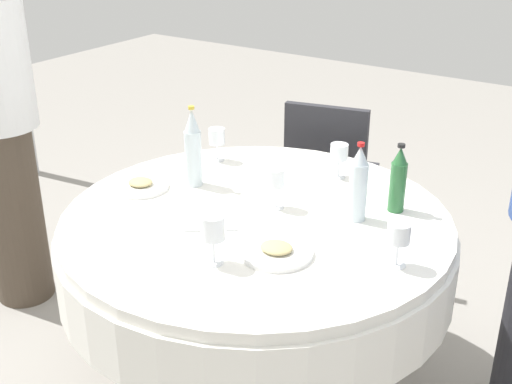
{
  "coord_description": "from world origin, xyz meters",
  "views": [
    {
      "loc": [
        -1.16,
        1.73,
        1.79
      ],
      "look_at": [
        0.0,
        0.0,
        0.83
      ],
      "focal_mm": 46.54,
      "sensor_mm": 36.0,
      "label": 1
    }
  ],
  "objects_px": {
    "chair_near": "(329,169)",
    "person_far": "(0,130)",
    "bottle_green_outer": "(398,180)",
    "wine_glass_east": "(217,138)",
    "wine_glass_inner": "(339,153)",
    "plate_mid": "(141,186)",
    "bottle_clear_front": "(193,149)",
    "wine_glass_south": "(276,180)",
    "wine_glass_near": "(213,229)",
    "dining_table": "(256,252)",
    "plate_inner": "(276,251)",
    "wine_glass_rear": "(399,234)",
    "bottle_clear_far": "(358,184)"
  },
  "relations": [
    {
      "from": "bottle_green_outer",
      "to": "wine_glass_east",
      "type": "relative_size",
      "value": 1.8
    },
    {
      "from": "wine_glass_south",
      "to": "plate_inner",
      "type": "distance_m",
      "value": 0.35
    },
    {
      "from": "wine_glass_inner",
      "to": "wine_glass_south",
      "type": "bearing_deg",
      "value": 80.95
    },
    {
      "from": "dining_table",
      "to": "plate_inner",
      "type": "bearing_deg",
      "value": 136.79
    },
    {
      "from": "bottle_clear_front",
      "to": "wine_glass_south",
      "type": "xyz_separation_m",
      "value": [
        -0.37,
        -0.0,
        -0.04
      ]
    },
    {
      "from": "wine_glass_east",
      "to": "wine_glass_inner",
      "type": "relative_size",
      "value": 1.01
    },
    {
      "from": "wine_glass_inner",
      "to": "plate_mid",
      "type": "xyz_separation_m",
      "value": [
        0.58,
        0.52,
        -0.09
      ]
    },
    {
      "from": "chair_near",
      "to": "person_far",
      "type": "bearing_deg",
      "value": -146.65
    },
    {
      "from": "bottle_clear_far",
      "to": "person_far",
      "type": "relative_size",
      "value": 0.18
    },
    {
      "from": "wine_glass_east",
      "to": "plate_inner",
      "type": "height_order",
      "value": "wine_glass_east"
    },
    {
      "from": "chair_near",
      "to": "bottle_green_outer",
      "type": "bearing_deg",
      "value": -60.91
    },
    {
      "from": "wine_glass_near",
      "to": "wine_glass_east",
      "type": "bearing_deg",
      "value": -53.9
    },
    {
      "from": "person_far",
      "to": "chair_near",
      "type": "distance_m",
      "value": 1.54
    },
    {
      "from": "chair_near",
      "to": "wine_glass_near",
      "type": "bearing_deg",
      "value": -90.16
    },
    {
      "from": "dining_table",
      "to": "wine_glass_rear",
      "type": "xyz_separation_m",
      "value": [
        -0.54,
        0.05,
        0.26
      ]
    },
    {
      "from": "bottle_clear_far",
      "to": "plate_mid",
      "type": "relative_size",
      "value": 1.32
    },
    {
      "from": "plate_mid",
      "to": "bottle_clear_front",
      "type": "bearing_deg",
      "value": -135.87
    },
    {
      "from": "wine_glass_rear",
      "to": "wine_glass_east",
      "type": "bearing_deg",
      "value": -21.87
    },
    {
      "from": "wine_glass_inner",
      "to": "person_far",
      "type": "height_order",
      "value": "person_far"
    },
    {
      "from": "bottle_green_outer",
      "to": "wine_glass_east",
      "type": "bearing_deg",
      "value": -2.21
    },
    {
      "from": "plate_inner",
      "to": "plate_mid",
      "type": "distance_m",
      "value": 0.72
    },
    {
      "from": "bottle_clear_front",
      "to": "dining_table",
      "type": "bearing_deg",
      "value": 165.65
    },
    {
      "from": "wine_glass_near",
      "to": "wine_glass_inner",
      "type": "relative_size",
      "value": 1.17
    },
    {
      "from": "dining_table",
      "to": "wine_glass_south",
      "type": "distance_m",
      "value": 0.27
    },
    {
      "from": "bottle_green_outer",
      "to": "plate_mid",
      "type": "height_order",
      "value": "bottle_green_outer"
    },
    {
      "from": "bottle_clear_far",
      "to": "chair_near",
      "type": "relative_size",
      "value": 0.32
    },
    {
      "from": "wine_glass_rear",
      "to": "plate_inner",
      "type": "height_order",
      "value": "wine_glass_rear"
    },
    {
      "from": "wine_glass_rear",
      "to": "plate_inner",
      "type": "distance_m",
      "value": 0.38
    },
    {
      "from": "wine_glass_inner",
      "to": "plate_mid",
      "type": "bearing_deg",
      "value": 41.8
    },
    {
      "from": "dining_table",
      "to": "wine_glass_rear",
      "type": "distance_m",
      "value": 0.6
    },
    {
      "from": "bottle_clear_front",
      "to": "plate_mid",
      "type": "bearing_deg",
      "value": 44.13
    },
    {
      "from": "wine_glass_rear",
      "to": "person_far",
      "type": "bearing_deg",
      "value": 1.39
    },
    {
      "from": "bottle_green_outer",
      "to": "bottle_clear_front",
      "type": "distance_m",
      "value": 0.77
    },
    {
      "from": "plate_inner",
      "to": "wine_glass_rear",
      "type": "bearing_deg",
      "value": -156.53
    },
    {
      "from": "bottle_clear_far",
      "to": "wine_glass_inner",
      "type": "relative_size",
      "value": 2.03
    },
    {
      "from": "wine_glass_rear",
      "to": "chair_near",
      "type": "distance_m",
      "value": 1.34
    },
    {
      "from": "bottle_green_outer",
      "to": "wine_glass_south",
      "type": "bearing_deg",
      "value": 30.68
    },
    {
      "from": "plate_inner",
      "to": "person_far",
      "type": "distance_m",
      "value": 1.48
    },
    {
      "from": "dining_table",
      "to": "plate_inner",
      "type": "relative_size",
      "value": 6.05
    },
    {
      "from": "wine_glass_inner",
      "to": "plate_inner",
      "type": "distance_m",
      "value": 0.67
    },
    {
      "from": "bottle_clear_front",
      "to": "plate_mid",
      "type": "height_order",
      "value": "bottle_clear_front"
    },
    {
      "from": "wine_glass_east",
      "to": "chair_near",
      "type": "relative_size",
      "value": 0.16
    },
    {
      "from": "plate_mid",
      "to": "bottle_clear_far",
      "type": "bearing_deg",
      "value": -164.43
    },
    {
      "from": "dining_table",
      "to": "wine_glass_south",
      "type": "relative_size",
      "value": 9.24
    },
    {
      "from": "person_far",
      "to": "plate_mid",
      "type": "bearing_deg",
      "value": -91.37
    },
    {
      "from": "bottle_clear_front",
      "to": "plate_inner",
      "type": "bearing_deg",
      "value": 152.92
    },
    {
      "from": "wine_glass_rear",
      "to": "chair_near",
      "type": "xyz_separation_m",
      "value": [
        0.77,
        -1.05,
        -0.33
      ]
    },
    {
      "from": "plate_inner",
      "to": "wine_glass_east",
      "type": "bearing_deg",
      "value": -40.29
    },
    {
      "from": "wine_glass_south",
      "to": "chair_near",
      "type": "height_order",
      "value": "wine_glass_south"
    },
    {
      "from": "bottle_clear_front",
      "to": "wine_glass_south",
      "type": "bearing_deg",
      "value": -179.59
    }
  ]
}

